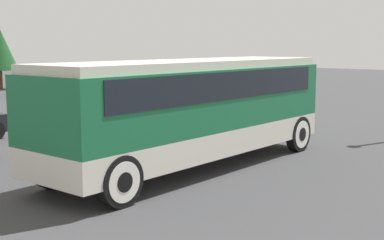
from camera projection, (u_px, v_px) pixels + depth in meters
name	position (u px, v px, depth m)	size (l,w,h in m)	color
ground_plane	(192.00, 168.00, 14.83)	(120.00, 120.00, 0.00)	#38383A
tour_bus	(194.00, 103.00, 14.65)	(9.69, 2.63, 2.97)	silver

